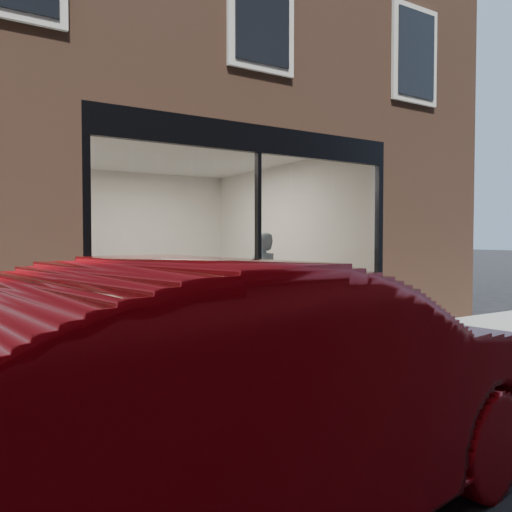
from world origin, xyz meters
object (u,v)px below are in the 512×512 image
banquette (244,324)px  parked_car (251,393)px  person (262,283)px  cafe_chair_right (283,306)px  cafe_chair_left (150,314)px  cafe_table_right (269,282)px  cafe_table_left (177,287)px

banquette → parked_car: (-2.50, -4.36, 0.50)m
banquette → parked_car: bearing=-119.8°
person → parked_car: person is taller
person → cafe_chair_right: bearing=-143.3°
parked_car → cafe_chair_left: bearing=-23.1°
cafe_table_right → cafe_table_left: bearing=177.0°
cafe_chair_right → parked_car: bearing=55.5°
person → cafe_table_left: 1.46m
cafe_chair_right → cafe_table_left: bearing=2.8°
cafe_table_right → parked_car: bearing=-123.9°
cafe_table_left → parked_car: (-1.88, -5.57, -0.02)m
banquette → person: (0.47, 0.23, 0.60)m
banquette → person: 0.80m
cafe_table_right → person: bearing=-128.8°
cafe_chair_right → parked_car: size_ratio=0.09×
parked_car → cafe_table_right: bearing=-42.4°
person → cafe_table_left: bearing=-47.9°
cafe_chair_left → cafe_chair_right: size_ratio=1.03×
banquette → parked_car: 5.05m
banquette → parked_car: parked_car is taller
person → cafe_table_right: (0.71, 0.88, -0.08)m
cafe_chair_right → cafe_chair_left: bearing=-7.6°
cafe_table_left → cafe_chair_right: 2.26m
cafe_chair_left → parked_car: (-1.57, -6.02, 0.48)m
banquette → cafe_table_left: cafe_table_left is taller
banquette → cafe_table_right: (1.18, 1.11, 0.52)m
person → parked_car: size_ratio=0.37×
banquette → cafe_table_left: bearing=116.9°
parked_car → cafe_chair_right: bearing=-44.5°
cafe_table_left → cafe_table_right: (1.80, -0.09, 0.00)m
person → banquette: bearing=19.8°
cafe_table_left → cafe_chair_left: bearing=125.0°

